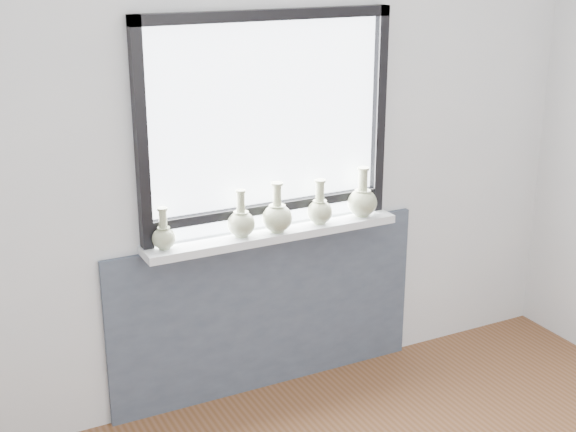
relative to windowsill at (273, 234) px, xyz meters
name	(u,v)px	position (x,y,z in m)	size (l,w,h in m)	color
back_wall	(264,146)	(0.00, 0.10, 0.42)	(3.60, 0.02, 2.60)	silver
apron_panel	(268,311)	(0.00, 0.07, -0.45)	(1.70, 0.03, 0.86)	#485264
windowsill	(273,234)	(0.00, 0.00, 0.00)	(1.32, 0.18, 0.04)	silver
window	(267,119)	(0.00, 0.06, 0.56)	(1.30, 0.06, 1.05)	black
vase_a	(164,236)	(-0.56, 0.00, 0.08)	(0.11, 0.11, 0.20)	#A6AF88
vase_b	(241,222)	(-0.18, -0.01, 0.09)	(0.14, 0.14, 0.23)	#A6AF88
vase_c	(277,216)	(0.01, -0.03, 0.10)	(0.15, 0.15, 0.25)	#A6AF88
vase_d	(320,209)	(0.25, -0.02, 0.09)	(0.13, 0.13, 0.23)	#A6AF88
vase_e	(362,200)	(0.50, -0.01, 0.10)	(0.15, 0.15, 0.26)	#A6AF88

